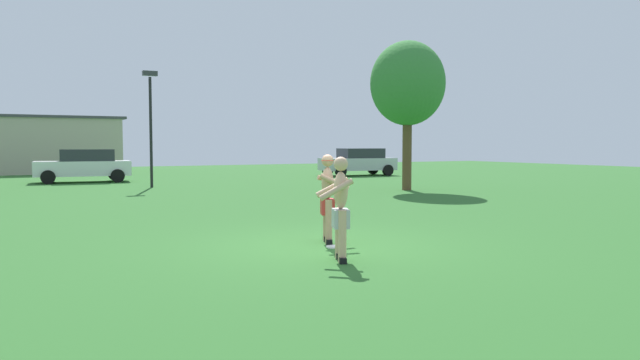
% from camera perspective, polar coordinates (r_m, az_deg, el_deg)
% --- Properties ---
extents(ground_plane, '(80.00, 80.00, 0.00)m').
position_cam_1_polar(ground_plane, '(10.68, 0.16, -6.34)').
color(ground_plane, '#2D6628').
extents(player_with_cap, '(0.70, 0.72, 1.65)m').
position_cam_1_polar(player_with_cap, '(10.88, 0.78, -1.42)').
color(player_with_cap, black).
rests_on(player_with_cap, ground_plane).
extents(player_in_gray, '(0.72, 0.71, 1.63)m').
position_cam_1_polar(player_in_gray, '(9.19, 1.97, -2.55)').
color(player_in_gray, black).
rests_on(player_in_gray, ground_plane).
extents(frisbee, '(0.28, 0.28, 0.03)m').
position_cam_1_polar(frisbee, '(10.46, 1.35, -6.48)').
color(frisbee, white).
rests_on(frisbee, ground_plane).
extents(car_silver_mid_lot, '(4.43, 2.31, 1.58)m').
position_cam_1_polar(car_silver_mid_lot, '(34.31, 3.74, 1.81)').
color(car_silver_mid_lot, silver).
rests_on(car_silver_mid_lot, ground_plane).
extents(car_white_far_end, '(4.43, 2.31, 1.58)m').
position_cam_1_polar(car_white_far_end, '(30.40, -21.89, 1.35)').
color(car_white_far_end, white).
rests_on(car_white_far_end, ground_plane).
extents(lamp_post, '(0.60, 0.24, 4.87)m').
position_cam_1_polar(lamp_post, '(25.77, -16.09, 6.09)').
color(lamp_post, black).
rests_on(lamp_post, ground_plane).
extents(outbuilding_behind_lot, '(13.60, 4.79, 3.57)m').
position_cam_1_polar(outbuilding_behind_lot, '(41.06, -28.13, 3.03)').
color(outbuilding_behind_lot, '#B2A893').
rests_on(outbuilding_behind_lot, ground_plane).
extents(tree_right_field, '(2.95, 2.95, 5.88)m').
position_cam_1_polar(tree_right_field, '(23.70, 8.48, 9.16)').
color(tree_right_field, brown).
rests_on(tree_right_field, ground_plane).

